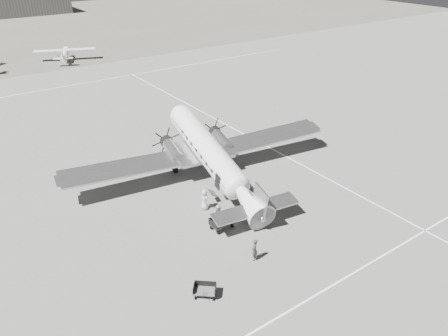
% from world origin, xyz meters
% --- Properties ---
extents(ground, '(260.00, 260.00, 0.00)m').
position_xyz_m(ground, '(0.00, 0.00, 0.00)').
color(ground, slate).
rests_on(ground, ground).
extents(taxi_line_near, '(60.00, 0.15, 0.01)m').
position_xyz_m(taxi_line_near, '(0.00, -14.00, 0.01)').
color(taxi_line_near, white).
rests_on(taxi_line_near, ground).
extents(taxi_line_right, '(0.15, 80.00, 0.01)m').
position_xyz_m(taxi_line_right, '(12.00, 0.00, 0.01)').
color(taxi_line_right, white).
rests_on(taxi_line_right, ground).
extents(taxi_line_horizon, '(90.00, 0.15, 0.01)m').
position_xyz_m(taxi_line_horizon, '(0.00, 40.00, 0.01)').
color(taxi_line_horizon, white).
rests_on(taxi_line_horizon, ground).
extents(dc3_airliner, '(29.33, 22.31, 5.14)m').
position_xyz_m(dc3_airliner, '(2.79, 2.30, 2.57)').
color(dc3_airliner, '#B4B4B6').
rests_on(dc3_airliner, ground).
extents(light_plane_right, '(13.58, 12.42, 2.29)m').
position_xyz_m(light_plane_right, '(5.86, 55.78, 1.15)').
color(light_plane_right, white).
rests_on(light_plane_right, ground).
extents(baggage_cart_near, '(1.98, 1.48, 1.06)m').
position_xyz_m(baggage_cart_near, '(-0.85, -4.51, 0.53)').
color(baggage_cart_near, '#505050').
rests_on(baggage_cart_near, ground).
extents(baggage_cart_far, '(1.84, 1.79, 0.85)m').
position_xyz_m(baggage_cart_far, '(-5.93, -9.92, 0.43)').
color(baggage_cart_far, '#505050').
rests_on(baggage_cart_far, ground).
extents(ground_crew, '(0.73, 0.73, 1.71)m').
position_xyz_m(ground_crew, '(-1.11, -8.95, 0.86)').
color(ground_crew, '#323232').
rests_on(ground_crew, ground).
extents(ramp_agent, '(0.86, 1.02, 1.87)m').
position_xyz_m(ramp_agent, '(-0.78, -4.02, 0.94)').
color(ramp_agent, silver).
rests_on(ramp_agent, ground).
extents(passenger, '(0.71, 0.98, 1.84)m').
position_xyz_m(passenger, '(-0.41, -1.39, 0.92)').
color(passenger, beige).
rests_on(passenger, ground).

